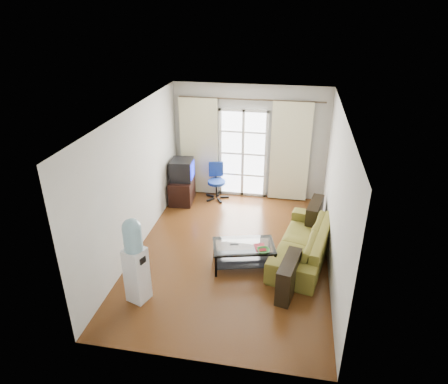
% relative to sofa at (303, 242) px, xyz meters
% --- Properties ---
extents(floor, '(5.20, 5.20, 0.00)m').
position_rel_sofa_xyz_m(floor, '(-1.33, -0.12, -0.32)').
color(floor, '#5A3315').
rests_on(floor, ground).
extents(ceiling, '(5.20, 5.20, 0.00)m').
position_rel_sofa_xyz_m(ceiling, '(-1.33, -0.12, 2.38)').
color(ceiling, white).
rests_on(ceiling, wall_back).
extents(wall_back, '(3.60, 0.02, 2.70)m').
position_rel_sofa_xyz_m(wall_back, '(-1.33, 2.48, 1.03)').
color(wall_back, beige).
rests_on(wall_back, floor).
extents(wall_front, '(3.60, 0.02, 2.70)m').
position_rel_sofa_xyz_m(wall_front, '(-1.33, -2.72, 1.03)').
color(wall_front, beige).
rests_on(wall_front, floor).
extents(wall_left, '(0.02, 5.20, 2.70)m').
position_rel_sofa_xyz_m(wall_left, '(-3.13, -0.12, 1.03)').
color(wall_left, beige).
rests_on(wall_left, floor).
extents(wall_right, '(0.02, 5.20, 2.70)m').
position_rel_sofa_xyz_m(wall_right, '(0.47, -0.12, 1.03)').
color(wall_right, beige).
rests_on(wall_right, floor).
extents(french_door, '(1.16, 0.06, 2.15)m').
position_rel_sofa_xyz_m(french_door, '(-1.48, 2.43, 0.76)').
color(french_door, white).
rests_on(french_door, wall_back).
extents(curtain_rod, '(3.30, 0.04, 0.04)m').
position_rel_sofa_xyz_m(curtain_rod, '(-1.33, 2.38, 2.06)').
color(curtain_rod, '#4C3F2D').
rests_on(curtain_rod, wall_back).
extents(curtain_left, '(0.90, 0.07, 2.35)m').
position_rel_sofa_xyz_m(curtain_left, '(-2.53, 2.36, 0.88)').
color(curtain_left, '#ECEBBE').
rests_on(curtain_left, curtain_rod).
extents(curtain_right, '(0.90, 0.07, 2.35)m').
position_rel_sofa_xyz_m(curtain_right, '(-0.38, 2.36, 0.88)').
color(curtain_right, '#ECEBBE').
rests_on(curtain_right, curtain_rod).
extents(radiator, '(0.64, 0.12, 0.64)m').
position_rel_sofa_xyz_m(radiator, '(-0.53, 2.38, 0.01)').
color(radiator, gray).
rests_on(radiator, floor).
extents(sofa, '(2.52, 1.73, 0.63)m').
position_rel_sofa_xyz_m(sofa, '(0.00, 0.00, 0.00)').
color(sofa, brown).
rests_on(sofa, floor).
extents(coffee_table, '(1.21, 0.87, 0.44)m').
position_rel_sofa_xyz_m(coffee_table, '(-1.04, -0.49, -0.03)').
color(coffee_table, silver).
rests_on(coffee_table, floor).
extents(bowl, '(0.34, 0.34, 0.05)m').
position_rel_sofa_xyz_m(bowl, '(-0.68, -0.64, 0.15)').
color(bowl, '#338E54').
rests_on(bowl, coffee_table).
extents(book, '(0.33, 0.36, 0.02)m').
position_rel_sofa_xyz_m(book, '(-0.84, -0.56, 0.14)').
color(book, '#B23415').
rests_on(book, coffee_table).
extents(remote, '(0.16, 0.07, 0.02)m').
position_rel_sofa_xyz_m(remote, '(-1.22, -0.50, 0.13)').
color(remote, black).
rests_on(remote, coffee_table).
extents(tv_stand, '(0.58, 0.81, 0.57)m').
position_rel_sofa_xyz_m(tv_stand, '(-2.84, 1.82, -0.03)').
color(tv_stand, black).
rests_on(tv_stand, floor).
extents(crt_tv, '(0.57, 0.56, 0.49)m').
position_rel_sofa_xyz_m(crt_tv, '(-2.84, 1.83, 0.49)').
color(crt_tv, black).
rests_on(crt_tv, tv_stand).
extents(task_chair, '(0.73, 0.73, 0.88)m').
position_rel_sofa_xyz_m(task_chair, '(-2.07, 2.13, -0.06)').
color(task_chair, black).
rests_on(task_chair, floor).
extents(water_cooler, '(0.38, 0.38, 1.47)m').
position_rel_sofa_xyz_m(water_cooler, '(-2.58, -1.67, 0.45)').
color(water_cooler, white).
rests_on(water_cooler, floor).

